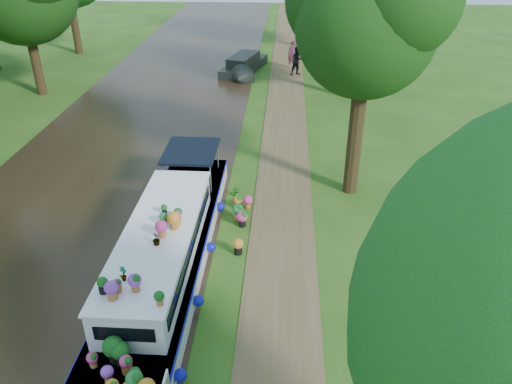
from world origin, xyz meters
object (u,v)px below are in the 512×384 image
at_px(pedestrian_pink, 292,54).
at_px(pedestrian_dark, 298,61).
at_px(plant_boat, 162,259).
at_px(second_boat, 244,65).

distance_m(pedestrian_pink, pedestrian_dark, 1.74).
bearing_deg(plant_boat, second_boat, 88.73).
bearing_deg(second_boat, plant_boat, -75.78).
relative_size(pedestrian_pink, pedestrian_dark, 1.02).
xyz_separation_m(plant_boat, pedestrian_pink, (3.82, 23.60, 0.12)).
distance_m(second_boat, pedestrian_dark, 3.73).
height_order(plant_boat, pedestrian_dark, plant_boat).
relative_size(second_boat, pedestrian_dark, 3.41).
xyz_separation_m(plant_boat, pedestrian_dark, (4.15, 21.89, 0.11)).
bearing_deg(second_boat, pedestrian_pink, 34.31).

